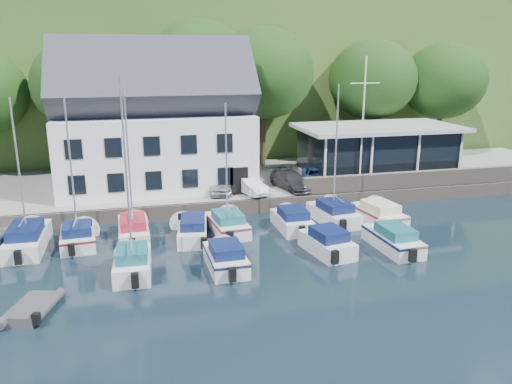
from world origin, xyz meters
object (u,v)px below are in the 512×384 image
boat_r1_6 (336,155)px  boat_r2_4 (393,237)px  dinghy_1 (32,307)px  club_pavilion (377,150)px  car_silver (218,184)px  boat_r1_0 (19,168)px  car_blue (316,176)px  boat_r2_3 (327,240)px  harbor_building (156,129)px  boat_r1_5 (292,218)px  car_dgrey (291,180)px  flagpole (363,123)px  boat_r1_2 (129,168)px  boat_r1_4 (226,167)px  car_white (249,185)px  boat_r1_7 (378,212)px  boat_r1_1 (72,175)px  boat_r2_1 (127,186)px  boat_r1_3 (193,227)px  boat_r2_2 (226,255)px

boat_r1_6 → boat_r2_4: 6.67m
dinghy_1 → club_pavilion: bearing=51.0°
car_silver → boat_r1_0: 13.68m
car_blue → boat_r2_3: (-3.39, -10.94, -0.90)m
car_blue → boat_r2_3: 11.49m
harbor_building → boat_r1_5: 12.98m
harbor_building → boat_r2_4: (12.36, -13.87, -4.63)m
boat_r1_0 → boat_r2_3: boat_r1_0 is taller
car_dgrey → flagpole: bearing=-17.4°
boat_r1_2 → boat_r2_4: 15.73m
club_pavilion → car_blue: 6.62m
car_silver → boat_r1_2: boat_r1_2 is taller
club_pavilion → flagpole: flagpole is taller
boat_r1_4 → boat_r1_6: 7.21m
car_silver → dinghy_1: car_silver is taller
car_white → flagpole: (8.77, 0.16, 4.21)m
boat_r1_5 → boat_r1_7: (5.93, -0.12, 0.01)m
club_pavilion → boat_r1_1: 24.71m
boat_r1_1 → boat_r1_2: (3.13, 0.46, 0.15)m
boat_r1_2 → dinghy_1: (-4.31, -8.34, -4.02)m
flagpole → boat_r2_1: bearing=-149.4°
car_silver → boat_r1_5: car_silver is taller
dinghy_1 → boat_r1_0: bearing=117.9°
boat_r1_3 → car_white: bearing=57.6°
car_blue → boat_r1_2: size_ratio=0.44×
car_silver → boat_r1_2: size_ratio=0.44×
flagpole → dinghy_1: (-21.35, -13.26, -5.49)m
boat_r1_6 → dinghy_1: bearing=-161.2°
boat_r1_4 → harbor_building: bearing=106.1°
car_dgrey → boat_r1_6: bearing=-90.2°
boat_r1_6 → boat_r2_3: size_ratio=1.76×
car_white → boat_r2_3: car_white is taller
boat_r1_3 → boat_r2_4: boat_r2_4 is taller
boat_r1_4 → boat_r1_7: (10.04, -0.46, -3.50)m
car_dgrey → boat_r1_0: (-17.51, -5.55, 3.08)m
harbor_building → car_white: bearing=-31.7°
boat_r1_5 → boat_r1_7: 5.93m
boat_r1_2 → boat_r1_4: 5.72m
boat_r1_2 → harbor_building: bearing=75.2°
boat_r1_1 → boat_r1_7: bearing=-5.8°
dinghy_1 → boat_r2_2: bearing=33.9°
boat_r1_1 → club_pavilion: bearing=15.5°
car_blue → car_white: bearing=-152.3°
car_silver → boat_r1_5: bearing=-56.5°
harbor_building → flagpole: bearing=-13.8°
flagpole → boat_r1_0: size_ratio=1.02×
car_white → boat_r2_1: size_ratio=0.40×
club_pavilion → boat_r1_3: club_pavilion is taller
harbor_building → car_white: (6.26, -3.86, -3.74)m
car_blue → boat_r1_1: (-17.02, -6.48, 2.56)m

